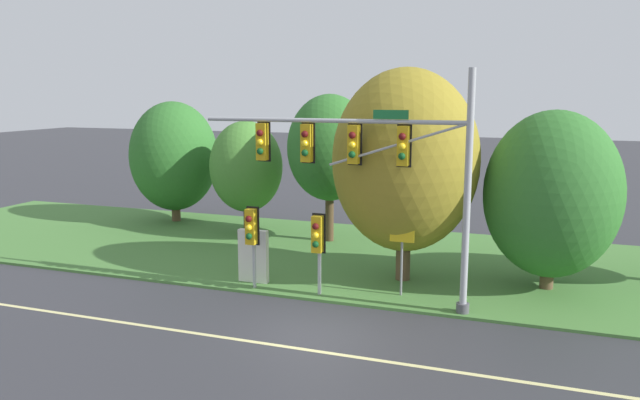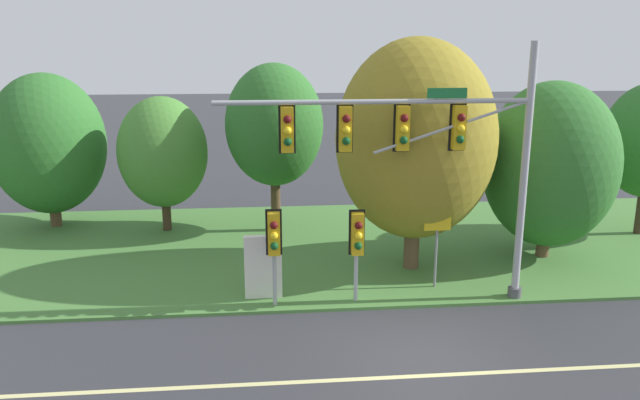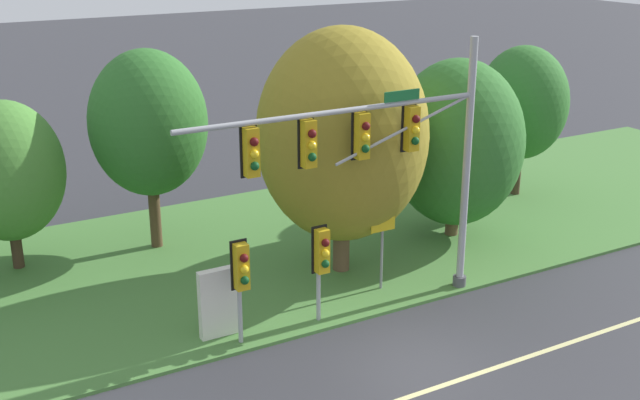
{
  "view_description": "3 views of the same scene",
  "coord_description": "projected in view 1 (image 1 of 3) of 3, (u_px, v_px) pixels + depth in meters",
  "views": [
    {
      "loc": [
        5.73,
        -15.92,
        6.86
      ],
      "look_at": [
        -1.45,
        4.06,
        3.13
      ],
      "focal_mm": 35.0,
      "sensor_mm": 36.0,
      "label": 1
    },
    {
      "loc": [
        -3.74,
        -13.87,
        7.51
      ],
      "look_at": [
        -2.03,
        4.4,
        2.82
      ],
      "focal_mm": 35.0,
      "sensor_mm": 36.0,
      "label": 2
    },
    {
      "loc": [
        -10.78,
        -14.19,
        10.47
      ],
      "look_at": [
        -0.28,
        4.41,
        3.02
      ],
      "focal_mm": 45.0,
      "sensor_mm": 36.0,
      "label": 3
    }
  ],
  "objects": [
    {
      "name": "grass_verge",
      "position": [
        388.0,
        259.0,
        25.49
      ],
      "size": [
        48.0,
        11.5,
        0.1
      ],
      "primitive_type": "cube",
      "color": "#477A38",
      "rests_on": "ground"
    },
    {
      "name": "route_sign_post",
      "position": [
        402.0,
        238.0,
        20.55
      ],
      "size": [
        1.0,
        0.08,
        2.89
      ],
      "color": "slate",
      "rests_on": "grass_verge"
    },
    {
      "name": "ground_plane",
      "position": [
        320.0,
        333.0,
        17.85
      ],
      "size": [
        160.0,
        160.0,
        0.0
      ],
      "primitive_type": "plane",
      "color": "#333338"
    },
    {
      "name": "pedestrian_signal_near_kerb",
      "position": [
        251.0,
        231.0,
        21.2
      ],
      "size": [
        0.46,
        0.55,
        2.88
      ],
      "color": "#9EA0A5",
      "rests_on": "grass_verge"
    },
    {
      "name": "tree_tall_centre",
      "position": [
        552.0,
        195.0,
        21.08
      ],
      "size": [
        4.56,
        4.56,
        6.15
      ],
      "color": "brown",
      "rests_on": "grass_verge"
    },
    {
      "name": "info_kiosk",
      "position": [
        253.0,
        256.0,
        22.22
      ],
      "size": [
        1.1,
        0.24,
        1.9
      ],
      "color": "silver",
      "rests_on": "grass_verge"
    },
    {
      "name": "pedestrian_signal_further_along",
      "position": [
        318.0,
        238.0,
        20.51
      ],
      "size": [
        0.46,
        0.55,
        2.78
      ],
      "color": "#9EA0A5",
      "rests_on": "grass_verge"
    },
    {
      "name": "lane_stripe",
      "position": [
        305.0,
        349.0,
        16.74
      ],
      "size": [
        36.0,
        0.16,
        0.01
      ],
      "primitive_type": "cube",
      "color": "beige",
      "rests_on": "ground"
    },
    {
      "name": "tree_behind_signpost",
      "position": [
        330.0,
        148.0,
        27.77
      ],
      "size": [
        3.81,
        3.81,
        6.63
      ],
      "color": "#4C3823",
      "rests_on": "grass_verge"
    },
    {
      "name": "tree_left_of_mast",
      "position": [
        246.0,
        167.0,
        29.84
      ],
      "size": [
        3.5,
        3.5,
        5.37
      ],
      "color": "#423021",
      "rests_on": "grass_verge"
    },
    {
      "name": "tree_mid_verge",
      "position": [
        405.0,
        161.0,
        21.91
      ],
      "size": [
        5.17,
        5.17,
        7.58
      ],
      "color": "brown",
      "rests_on": "grass_verge"
    },
    {
      "name": "traffic_signal_mast",
      "position": [
        373.0,
        160.0,
        19.43
      ],
      "size": [
        8.9,
        0.49,
        7.42
      ],
      "color": "#9EA0A5",
      "rests_on": "grass_verge"
    },
    {
      "name": "tree_nearest_road",
      "position": [
        174.0,
        156.0,
        32.31
      ],
      "size": [
        4.52,
        4.52,
        6.23
      ],
      "color": "brown",
      "rests_on": "grass_verge"
    }
  ]
}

